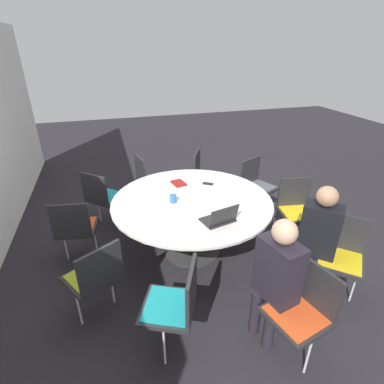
% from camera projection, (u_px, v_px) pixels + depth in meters
% --- Properties ---
extents(ground_plane, '(16.00, 16.00, 0.00)m').
position_uv_depth(ground_plane, '(192.00, 250.00, 3.86)').
color(ground_plane, black).
extents(conference_table, '(1.89, 1.89, 0.74)m').
position_uv_depth(conference_table, '(192.00, 208.00, 3.59)').
color(conference_table, '#333333').
rests_on(conference_table, ground_plane).
extents(chair_0, '(0.52, 0.51, 0.87)m').
position_uv_depth(chair_0, '(303.00, 307.00, 2.37)').
color(chair_0, '#262628').
rests_on(chair_0, ground_plane).
extents(chair_1, '(0.61, 0.61, 0.87)m').
position_uv_depth(chair_1, '(342.00, 251.00, 3.00)').
color(chair_1, '#262628').
rests_on(chair_1, ground_plane).
extents(chair_2, '(0.49, 0.51, 0.87)m').
position_uv_depth(chair_2, '(297.00, 207.00, 3.83)').
color(chair_2, '#262628').
rests_on(chair_2, ground_plane).
extents(chair_3, '(0.57, 0.58, 0.87)m').
position_uv_depth(chair_3, '(256.00, 182.00, 4.49)').
color(chair_3, '#262628').
rests_on(chair_3, ground_plane).
extents(chair_4, '(0.59, 0.58, 0.87)m').
position_uv_depth(chair_4, '(205.00, 173.00, 4.83)').
color(chair_4, '#262628').
rests_on(chair_4, ground_plane).
extents(chair_5, '(0.51, 0.49, 0.87)m').
position_uv_depth(chair_5, '(149.00, 177.00, 4.68)').
color(chair_5, '#262628').
rests_on(chair_5, ground_plane).
extents(chair_6, '(0.61, 0.61, 0.87)m').
position_uv_depth(chair_6, '(102.00, 195.00, 4.13)').
color(chair_6, '#262628').
rests_on(chair_6, ground_plane).
extents(chair_7, '(0.49, 0.50, 0.87)m').
position_uv_depth(chair_7, '(75.00, 226.00, 3.43)').
color(chair_7, '#262628').
rests_on(chair_7, ground_plane).
extents(chair_8, '(0.59, 0.59, 0.87)m').
position_uv_depth(chair_8, '(95.00, 275.00, 2.70)').
color(chair_8, '#262628').
rests_on(chair_8, ground_plane).
extents(chair_9, '(0.58, 0.57, 0.87)m').
position_uv_depth(chair_9, '(176.00, 302.00, 2.42)').
color(chair_9, '#262628').
rests_on(chair_9, ground_plane).
extents(person_0, '(0.40, 0.32, 1.22)m').
position_uv_depth(person_0, '(276.00, 274.00, 2.43)').
color(person_0, '#231E28').
rests_on(person_0, ground_plane).
extents(person_1, '(0.41, 0.41, 1.22)m').
position_uv_depth(person_1, '(319.00, 233.00, 2.95)').
color(person_1, black).
rests_on(person_1, ground_plane).
extents(laptop, '(0.32, 0.38, 0.21)m').
position_uv_depth(laptop, '(220.00, 218.00, 3.06)').
color(laptop, '#232326').
rests_on(laptop, conference_table).
extents(spiral_notebook, '(0.24, 0.19, 0.02)m').
position_uv_depth(spiral_notebook, '(179.00, 183.00, 3.92)').
color(spiral_notebook, maroon).
rests_on(spiral_notebook, conference_table).
extents(coffee_cup, '(0.08, 0.08, 0.09)m').
position_uv_depth(coffee_cup, '(173.00, 199.00, 3.46)').
color(coffee_cup, '#33669E').
rests_on(coffee_cup, conference_table).
extents(cell_phone, '(0.14, 0.15, 0.01)m').
position_uv_depth(cell_phone, '(208.00, 184.00, 3.92)').
color(cell_phone, black).
rests_on(cell_phone, conference_table).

